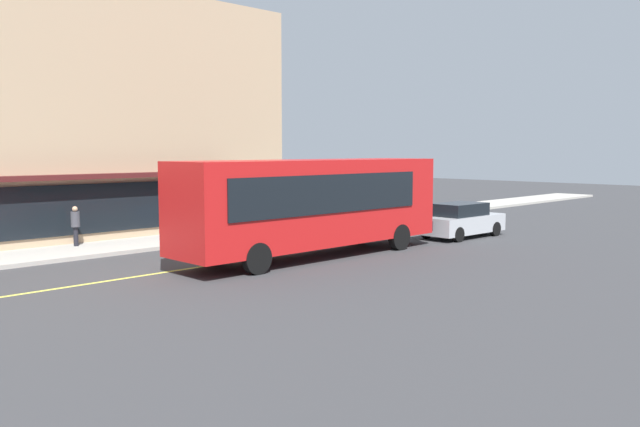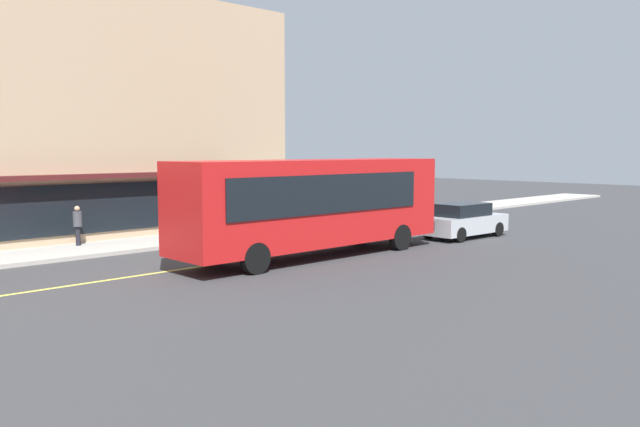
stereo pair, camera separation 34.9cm
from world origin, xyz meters
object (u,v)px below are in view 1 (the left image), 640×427
object	(u,v)px
car_silver	(461,220)
traffic_light	(309,177)
car_navy	(285,222)
pedestrian_mid_block	(75,222)
pedestrian_waiting	(239,209)
bus	(314,202)

from	to	relation	value
car_silver	traffic_light	bearing A→B (deg)	111.94
car_navy	pedestrian_mid_block	distance (m)	8.47
pedestrian_mid_block	pedestrian_waiting	world-z (taller)	pedestrian_waiting
pedestrian_mid_block	car_navy	bearing A→B (deg)	-24.53
pedestrian_waiting	traffic_light	bearing A→B (deg)	-5.12
bus	car_silver	size ratio (longest dim) A/B	2.56
bus	traffic_light	bearing A→B (deg)	47.41
bus	pedestrian_mid_block	xyz separation A→B (m)	(-5.40, 7.63, -0.92)
bus	pedestrian_mid_block	bearing A→B (deg)	125.25
car_silver	pedestrian_waiting	distance (m)	9.89
bus	pedestrian_mid_block	size ratio (longest dim) A/B	7.22
traffic_light	pedestrian_waiting	world-z (taller)	traffic_light
traffic_light	car_silver	distance (m)	7.58
bus	traffic_light	size ratio (longest dim) A/B	3.48
bus	car_navy	bearing A→B (deg)	60.82
car_silver	pedestrian_waiting	bearing A→B (deg)	133.26
car_navy	bus	bearing A→B (deg)	-119.18
bus	car_navy	xyz separation A→B (m)	(2.30, 4.12, -1.24)
car_navy	pedestrian_mid_block	world-z (taller)	pedestrian_mid_block
traffic_light	pedestrian_mid_block	xyz separation A→B (m)	(-10.94, 1.61, -1.47)
traffic_light	pedestrian_mid_block	size ratio (longest dim) A/B	2.07
bus	pedestrian_waiting	size ratio (longest dim) A/B	6.17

